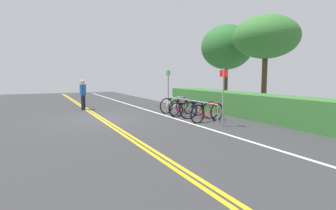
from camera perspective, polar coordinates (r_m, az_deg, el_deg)
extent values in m
cube|color=#353538|center=(11.91, -13.71, -2.91)|extent=(37.99, 10.81, 0.05)
cube|color=gold|center=(11.89, -14.09, -2.80)|extent=(34.19, 0.10, 0.00)
cube|color=gold|center=(11.92, -13.34, -2.76)|extent=(34.19, 0.10, 0.00)
cube|color=white|center=(12.79, -1.26, -2.00)|extent=(34.19, 0.12, 0.00)
cylinder|color=#9EA0A5|center=(14.01, 0.59, 0.18)|extent=(0.05, 0.05, 0.71)
cylinder|color=#9EA0A5|center=(12.83, 3.26, -0.38)|extent=(0.05, 0.05, 0.71)
cylinder|color=#9EA0A5|center=(11.69, 6.46, -1.06)|extent=(0.05, 0.05, 0.71)
cylinder|color=#9EA0A5|center=(10.59, 10.33, -1.86)|extent=(0.05, 0.05, 0.71)
cylinder|color=#9EA0A5|center=(12.22, 4.80, 0.95)|extent=(4.02, 0.04, 0.04)
torus|color=black|center=(13.80, 2.91, 0.08)|extent=(0.20, 0.76, 0.77)
torus|color=black|center=(13.19, -0.34, -0.19)|extent=(0.20, 0.76, 0.77)
cylinder|color=white|center=(13.56, 1.72, 0.35)|extent=(0.14, 0.56, 0.52)
cylinder|color=white|center=(13.49, 1.52, 1.31)|extent=(0.17, 0.66, 0.07)
cylinder|color=white|center=(13.35, 0.61, 0.19)|extent=(0.07, 0.17, 0.47)
cylinder|color=white|center=(13.30, 0.25, -0.49)|extent=(0.10, 0.36, 0.19)
cylinder|color=white|center=(13.24, 0.03, 0.49)|extent=(0.08, 0.25, 0.32)
cylinder|color=white|center=(13.75, 2.75, 0.77)|extent=(0.06, 0.14, 0.35)
cube|color=black|center=(13.29, 0.40, 1.29)|extent=(0.12, 0.21, 0.05)
cylinder|color=white|center=(13.70, 2.60, 1.67)|extent=(0.46, 0.12, 0.03)
torus|color=black|center=(13.20, 4.32, -0.30)|extent=(0.27, 0.71, 0.73)
torus|color=black|center=(12.52, 1.35, -0.64)|extent=(0.27, 0.71, 0.73)
cylinder|color=purple|center=(12.93, 3.25, -0.05)|extent=(0.19, 0.53, 0.50)
cylinder|color=purple|center=(12.87, 3.06, 0.89)|extent=(0.22, 0.63, 0.07)
cylinder|color=purple|center=(12.70, 2.23, -0.24)|extent=(0.08, 0.16, 0.44)
cylinder|color=purple|center=(12.65, 1.89, -0.91)|extent=(0.14, 0.34, 0.18)
cylinder|color=purple|center=(12.58, 1.70, 0.05)|extent=(0.10, 0.24, 0.31)
cylinder|color=purple|center=(13.15, 4.18, 0.37)|extent=(0.07, 0.13, 0.33)
cube|color=black|center=(12.63, 2.04, 0.86)|extent=(0.13, 0.21, 0.05)
cylinder|color=purple|center=(13.09, 4.05, 1.27)|extent=(0.45, 0.16, 0.03)
torus|color=black|center=(12.52, 6.23, -0.79)|extent=(0.07, 0.67, 0.67)
torus|color=black|center=(12.00, 1.73, -1.06)|extent=(0.07, 0.67, 0.67)
cylinder|color=red|center=(12.31, 4.59, -0.53)|extent=(0.05, 0.62, 0.46)
cylinder|color=red|center=(12.25, 4.31, 0.38)|extent=(0.05, 0.75, 0.07)
cylinder|color=red|center=(12.13, 3.05, -0.69)|extent=(0.04, 0.18, 0.41)
cylinder|color=red|center=(12.10, 2.54, -1.34)|extent=(0.05, 0.40, 0.17)
cylinder|color=red|center=(12.04, 2.24, -0.41)|extent=(0.04, 0.27, 0.29)
cylinder|color=red|center=(12.48, 6.02, -0.13)|extent=(0.04, 0.14, 0.31)
cube|color=black|center=(12.08, 2.76, 0.38)|extent=(0.08, 0.20, 0.05)
cylinder|color=red|center=(12.43, 5.82, 0.75)|extent=(0.46, 0.04, 0.03)
torus|color=black|center=(11.75, 8.85, -1.08)|extent=(0.31, 0.73, 0.76)
torus|color=black|center=(11.53, 4.22, -1.15)|extent=(0.31, 0.73, 0.76)
cylinder|color=#1947B7|center=(11.65, 7.14, -0.68)|extent=(0.22, 0.53, 0.52)
cylinder|color=#1947B7|center=(11.61, 6.86, 0.44)|extent=(0.25, 0.63, 0.07)
cylinder|color=#1947B7|center=(11.58, 5.56, -0.79)|extent=(0.09, 0.16, 0.47)
cylinder|color=#1947B7|center=(11.57, 5.04, -1.53)|extent=(0.15, 0.34, 0.19)
cylinder|color=#1947B7|center=(11.53, 4.75, -0.41)|extent=(0.11, 0.24, 0.32)
cylinder|color=#1947B7|center=(11.72, 8.64, -0.27)|extent=(0.08, 0.14, 0.34)
cube|color=black|center=(11.54, 5.27, 0.48)|extent=(0.14, 0.22, 0.05)
cylinder|color=#1947B7|center=(11.68, 8.42, 0.78)|extent=(0.44, 0.18, 0.03)
torus|color=black|center=(11.31, 10.10, -1.41)|extent=(0.21, 0.74, 0.74)
torus|color=black|center=(10.53, 6.17, -1.91)|extent=(0.21, 0.74, 0.74)
cylinder|color=red|center=(11.00, 8.70, -1.15)|extent=(0.17, 0.61, 0.51)
cylinder|color=red|center=(10.93, 8.47, -0.02)|extent=(0.19, 0.73, 0.07)
cylinder|color=red|center=(10.74, 7.36, -1.40)|extent=(0.07, 0.18, 0.46)
cylinder|color=red|center=(10.68, 6.90, -2.23)|extent=(0.12, 0.39, 0.19)
cylinder|color=red|center=(10.60, 6.64, -1.07)|extent=(0.09, 0.27, 0.31)
cylinder|color=red|center=(11.25, 9.94, -0.61)|extent=(0.07, 0.15, 0.34)
cube|color=black|center=(10.66, 7.11, -0.08)|extent=(0.12, 0.21, 0.05)
cylinder|color=red|center=(11.19, 9.77, 0.45)|extent=(0.46, 0.13, 0.03)
cylinder|color=#1E1E2D|center=(15.06, -17.36, 0.47)|extent=(0.14, 0.14, 0.79)
cylinder|color=#1E1E2D|center=(15.31, -17.07, 0.57)|extent=(0.14, 0.14, 0.79)
cylinder|color=#2659A5|center=(15.14, -17.29, 3.07)|extent=(0.32, 0.32, 0.56)
sphere|color=tan|center=(15.12, -17.34, 4.66)|extent=(0.21, 0.21, 0.21)
cylinder|color=#2659A5|center=(14.95, -17.52, 2.89)|extent=(0.09, 0.09, 0.55)
cylinder|color=#2659A5|center=(15.33, -17.07, 2.98)|extent=(0.09, 0.09, 0.55)
cylinder|color=gray|center=(14.40, 0.04, 3.14)|extent=(0.06, 0.06, 2.11)
cube|color=#198C33|center=(14.38, 0.04, 6.63)|extent=(0.36, 0.05, 0.24)
cylinder|color=gray|center=(9.90, 11.41, 1.52)|extent=(0.06, 0.06, 2.07)
cube|color=red|center=(9.87, 11.52, 6.47)|extent=(0.36, 0.09, 0.24)
cube|color=#387533|center=(12.41, 17.48, -0.14)|extent=(13.02, 1.35, 1.03)
cylinder|color=#473323|center=(17.42, 11.96, 3.88)|extent=(0.21, 0.21, 2.33)
ellipsoid|color=#2D6B30|center=(17.49, 12.13, 11.71)|extent=(3.12, 3.12, 2.72)
cylinder|color=#473323|center=(14.48, 19.36, 4.06)|extent=(0.26, 0.26, 2.75)
ellipsoid|color=#387533|center=(14.60, 19.69, 13.20)|extent=(3.19, 3.19, 2.11)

